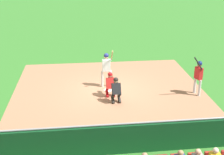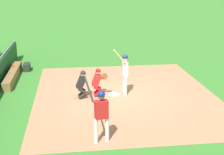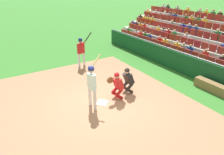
{
  "view_description": "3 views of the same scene",
  "coord_description": "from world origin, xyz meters",
  "px_view_note": "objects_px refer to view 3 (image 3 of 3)",
  "views": [
    {
      "loc": [
        -1.6,
        -14.86,
        6.63
      ],
      "look_at": [
        0.1,
        -0.53,
        0.92
      ],
      "focal_mm": 49.6,
      "sensor_mm": 36.0,
      "label": 1
    },
    {
      "loc": [
        13.95,
        -2.02,
        5.21
      ],
      "look_at": [
        0.21,
        -0.13,
        0.91
      ],
      "focal_mm": 52.04,
      "sensor_mm": 36.0,
      "label": 2
    },
    {
      "loc": [
        -6.64,
        3.68,
        4.8
      ],
      "look_at": [
        0.49,
        -0.8,
        0.83
      ],
      "focal_mm": 32.75,
      "sensor_mm": 36.0,
      "label": 3
    }
  ],
  "objects_px": {
    "batter_at_plate": "(92,82)",
    "catcher_crouching": "(117,84)",
    "on_deck_batter": "(81,49)",
    "home_plate_umpire": "(128,79)",
    "home_plate_marker": "(102,103)"
  },
  "relations": [
    {
      "from": "home_plate_umpire",
      "to": "on_deck_batter",
      "type": "height_order",
      "value": "on_deck_batter"
    },
    {
      "from": "batter_at_plate",
      "to": "on_deck_batter",
      "type": "xyz_separation_m",
      "value": [
        4.46,
        -1.56,
        -0.07
      ]
    },
    {
      "from": "home_plate_marker",
      "to": "on_deck_batter",
      "type": "relative_size",
      "value": 0.2
    },
    {
      "from": "home_plate_marker",
      "to": "catcher_crouching",
      "type": "distance_m",
      "value": 1.04
    },
    {
      "from": "batter_at_plate",
      "to": "catcher_crouching",
      "type": "height_order",
      "value": "batter_at_plate"
    },
    {
      "from": "batter_at_plate",
      "to": "catcher_crouching",
      "type": "xyz_separation_m",
      "value": [
        0.06,
        -1.26,
        -0.46
      ]
    },
    {
      "from": "batter_at_plate",
      "to": "catcher_crouching",
      "type": "bearing_deg",
      "value": -87.08
    },
    {
      "from": "catcher_crouching",
      "to": "on_deck_batter",
      "type": "bearing_deg",
      "value": -3.92
    },
    {
      "from": "home_plate_umpire",
      "to": "batter_at_plate",
      "type": "bearing_deg",
      "value": 97.27
    },
    {
      "from": "batter_at_plate",
      "to": "home_plate_umpire",
      "type": "distance_m",
      "value": 2.06
    },
    {
      "from": "on_deck_batter",
      "to": "catcher_crouching",
      "type": "bearing_deg",
      "value": 176.08
    },
    {
      "from": "home_plate_marker",
      "to": "batter_at_plate",
      "type": "height_order",
      "value": "batter_at_plate"
    },
    {
      "from": "batter_at_plate",
      "to": "home_plate_umpire",
      "type": "bearing_deg",
      "value": -82.73
    },
    {
      "from": "home_plate_umpire",
      "to": "on_deck_batter",
      "type": "xyz_separation_m",
      "value": [
        4.21,
        0.42,
        0.42
      ]
    },
    {
      "from": "home_plate_marker",
      "to": "home_plate_umpire",
      "type": "xyz_separation_m",
      "value": [
        0.19,
        -1.49,
        0.69
      ]
    }
  ]
}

